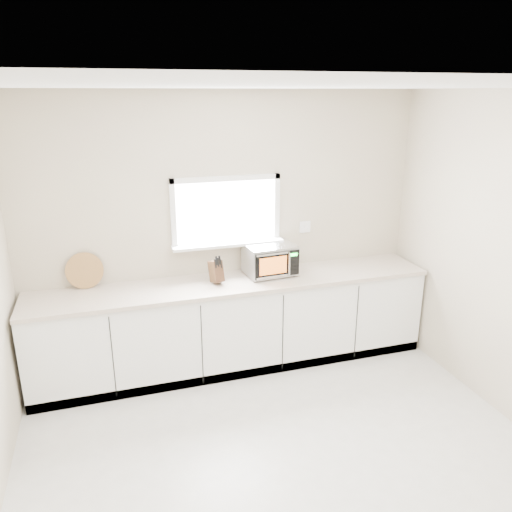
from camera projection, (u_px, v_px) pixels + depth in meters
name	position (u px, v px, depth m)	size (l,w,h in m)	color
ground	(297.00, 480.00, 3.61)	(4.00, 4.00, 0.00)	beige
back_wall	(226.00, 229.00, 4.99)	(4.00, 0.17, 2.70)	#B3A18E
cabinets	(235.00, 325.00, 5.01)	(3.92, 0.60, 0.88)	white
countertop	(235.00, 283.00, 4.86)	(3.92, 0.64, 0.04)	beige
microwave	(270.00, 259.00, 4.98)	(0.51, 0.42, 0.31)	black
knife_block	(216.00, 271.00, 4.76)	(0.13, 0.21, 0.29)	#4D321B
cutting_board	(85.00, 271.00, 4.64)	(0.34, 0.34, 0.02)	#9D693C
coffee_grinder	(277.00, 268.00, 4.93)	(0.14, 0.14, 0.19)	#B6B9BE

